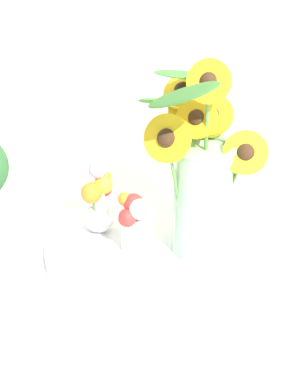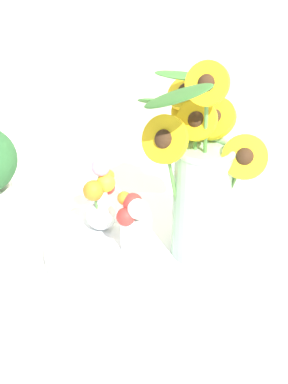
# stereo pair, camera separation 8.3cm
# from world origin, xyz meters

# --- Properties ---
(ground_plane) EXTENTS (6.00, 6.00, 0.00)m
(ground_plane) POSITION_xyz_m (0.00, 0.00, 0.00)
(ground_plane) COLOR silver
(serving_tray) EXTENTS (0.41, 0.41, 0.02)m
(serving_tray) POSITION_xyz_m (-0.03, 0.09, 0.01)
(serving_tray) COLOR silver
(serving_tray) RESTS_ON ground_plane
(mason_jar_sunflowers) EXTENTS (0.25, 0.24, 0.40)m
(mason_jar_sunflowers) POSITION_xyz_m (0.07, 0.12, 0.19)
(mason_jar_sunflowers) COLOR #99CC9E
(mason_jar_sunflowers) RESTS_ON serving_tray
(vase_small_center) EXTENTS (0.07, 0.08, 0.13)m
(vase_small_center) POSITION_xyz_m (-0.04, 0.06, 0.09)
(vase_small_center) COLOR white
(vase_small_center) RESTS_ON serving_tray
(vase_bulb_right) EXTENTS (0.07, 0.08, 0.17)m
(vase_bulb_right) POSITION_xyz_m (-0.14, 0.09, 0.10)
(vase_bulb_right) COLOR white
(vase_bulb_right) RESTS_ON serving_tray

